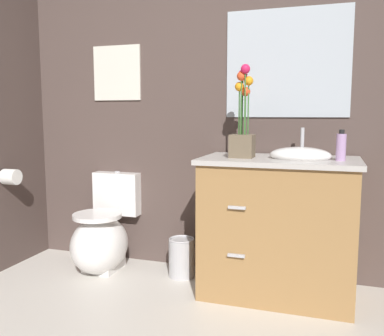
{
  "coord_description": "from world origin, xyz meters",
  "views": [
    {
      "loc": [
        0.73,
        -1.11,
        1.12
      ],
      "look_at": [
        -0.09,
        1.41,
        0.78
      ],
      "focal_mm": 39.34,
      "sensor_mm": 36.0,
      "label": 1
    }
  ],
  "objects_px": {
    "toilet": "(103,237)",
    "soap_bottle": "(341,147)",
    "wall_mirror": "(287,63)",
    "toilet_paper_roll": "(11,177)",
    "vanity_cabinet": "(278,225)",
    "wall_poster": "(117,73)",
    "trash_bin": "(182,257)",
    "flower_vase": "(243,127)"
  },
  "relations": [
    {
      "from": "wall_poster",
      "to": "wall_mirror",
      "type": "height_order",
      "value": "wall_mirror"
    },
    {
      "from": "toilet_paper_roll",
      "to": "vanity_cabinet",
      "type": "bearing_deg",
      "value": 5.24
    },
    {
      "from": "toilet",
      "to": "trash_bin",
      "type": "xyz_separation_m",
      "value": [
        0.58,
        0.05,
        -0.11
      ]
    },
    {
      "from": "trash_bin",
      "to": "wall_mirror",
      "type": "relative_size",
      "value": 0.34
    },
    {
      "from": "flower_vase",
      "to": "vanity_cabinet",
      "type": "bearing_deg",
      "value": 9.38
    },
    {
      "from": "vanity_cabinet",
      "to": "flower_vase",
      "type": "height_order",
      "value": "flower_vase"
    },
    {
      "from": "vanity_cabinet",
      "to": "toilet_paper_roll",
      "type": "relative_size",
      "value": 9.43
    },
    {
      "from": "soap_bottle",
      "to": "vanity_cabinet",
      "type": "bearing_deg",
      "value": 173.38
    },
    {
      "from": "wall_mirror",
      "to": "toilet_paper_roll",
      "type": "height_order",
      "value": "wall_mirror"
    },
    {
      "from": "wall_mirror",
      "to": "toilet",
      "type": "bearing_deg",
      "value": -167.84
    },
    {
      "from": "vanity_cabinet",
      "to": "soap_bottle",
      "type": "relative_size",
      "value": 5.86
    },
    {
      "from": "toilet",
      "to": "vanity_cabinet",
      "type": "height_order",
      "value": "vanity_cabinet"
    },
    {
      "from": "toilet_paper_roll",
      "to": "flower_vase",
      "type": "bearing_deg",
      "value": 4.67
    },
    {
      "from": "wall_poster",
      "to": "toilet_paper_roll",
      "type": "height_order",
      "value": "wall_poster"
    },
    {
      "from": "toilet",
      "to": "trash_bin",
      "type": "height_order",
      "value": "toilet"
    },
    {
      "from": "soap_bottle",
      "to": "trash_bin",
      "type": "relative_size",
      "value": 0.65
    },
    {
      "from": "toilet",
      "to": "wall_mirror",
      "type": "xyz_separation_m",
      "value": [
        1.24,
        0.27,
        1.21
      ]
    },
    {
      "from": "toilet",
      "to": "soap_bottle",
      "type": "distance_m",
      "value": 1.73
    },
    {
      "from": "toilet",
      "to": "wall_poster",
      "type": "relative_size",
      "value": 1.72
    },
    {
      "from": "flower_vase",
      "to": "toilet",
      "type": "bearing_deg",
      "value": 176.45
    },
    {
      "from": "soap_bottle",
      "to": "toilet",
      "type": "bearing_deg",
      "value": 177.61
    },
    {
      "from": "toilet",
      "to": "wall_poster",
      "type": "height_order",
      "value": "wall_poster"
    },
    {
      "from": "wall_poster",
      "to": "soap_bottle",
      "type": "bearing_deg",
      "value": -11.87
    },
    {
      "from": "flower_vase",
      "to": "wall_poster",
      "type": "bearing_deg",
      "value": 162.04
    },
    {
      "from": "trash_bin",
      "to": "toilet",
      "type": "bearing_deg",
      "value": -174.67
    },
    {
      "from": "soap_bottle",
      "to": "trash_bin",
      "type": "distance_m",
      "value": 1.29
    },
    {
      "from": "vanity_cabinet",
      "to": "wall_poster",
      "type": "height_order",
      "value": "wall_poster"
    },
    {
      "from": "trash_bin",
      "to": "wall_mirror",
      "type": "distance_m",
      "value": 1.48
    },
    {
      "from": "flower_vase",
      "to": "toilet_paper_roll",
      "type": "height_order",
      "value": "flower_vase"
    },
    {
      "from": "toilet",
      "to": "trash_bin",
      "type": "bearing_deg",
      "value": 5.33
    },
    {
      "from": "flower_vase",
      "to": "wall_poster",
      "type": "relative_size",
      "value": 1.39
    },
    {
      "from": "vanity_cabinet",
      "to": "soap_bottle",
      "type": "bearing_deg",
      "value": -6.62
    },
    {
      "from": "wall_poster",
      "to": "toilet_paper_roll",
      "type": "xyz_separation_m",
      "value": [
        -0.61,
        -0.46,
        -0.74
      ]
    },
    {
      "from": "toilet",
      "to": "wall_mirror",
      "type": "bearing_deg",
      "value": 12.16
    },
    {
      "from": "trash_bin",
      "to": "wall_mirror",
      "type": "bearing_deg",
      "value": 17.94
    },
    {
      "from": "wall_mirror",
      "to": "toilet_paper_roll",
      "type": "distance_m",
      "value": 2.06
    },
    {
      "from": "vanity_cabinet",
      "to": "trash_bin",
      "type": "distance_m",
      "value": 0.73
    },
    {
      "from": "wall_mirror",
      "to": "vanity_cabinet",
      "type": "bearing_deg",
      "value": -89.47
    },
    {
      "from": "flower_vase",
      "to": "wall_mirror",
      "type": "height_order",
      "value": "wall_mirror"
    },
    {
      "from": "wall_poster",
      "to": "wall_mirror",
      "type": "relative_size",
      "value": 0.5
    },
    {
      "from": "toilet_paper_roll",
      "to": "wall_mirror",
      "type": "bearing_deg",
      "value": 14.08
    },
    {
      "from": "flower_vase",
      "to": "toilet_paper_roll",
      "type": "distance_m",
      "value": 1.67
    }
  ]
}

